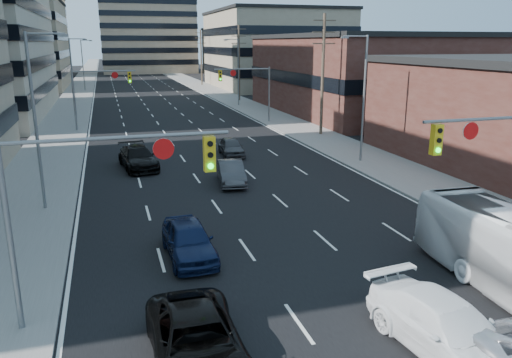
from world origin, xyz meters
name	(u,v)px	position (x,y,z in m)	size (l,w,h in m)	color
road_surface	(132,76)	(0.00, 130.00, 0.01)	(18.00, 300.00, 0.02)	black
sidewalk_left	(86,77)	(-11.50, 130.00, 0.07)	(5.00, 300.00, 0.15)	slate
sidewalk_right	(176,75)	(11.50, 130.00, 0.07)	(5.00, 300.00, 0.15)	slate
office_left_far	(8,45)	(-24.00, 100.00, 8.00)	(20.00, 30.00, 16.00)	gray
storefront_right_mid	(363,76)	(24.00, 50.00, 4.50)	(20.00, 30.00, 9.00)	#472119
office_right_far	(274,51)	(25.00, 88.00, 7.00)	(22.00, 28.00, 14.00)	gray
bg_block_left	(17,37)	(-28.00, 140.00, 10.00)	(24.00, 24.00, 20.00)	#ADA089
bg_block_right	(249,52)	(32.00, 130.00, 6.00)	(22.00, 22.00, 12.00)	gray
signal_near_left	(98,188)	(-7.45, 8.00, 4.33)	(6.59, 0.33, 6.00)	slate
signal_near_right	(510,156)	(7.45, 8.00, 4.33)	(6.59, 0.33, 6.00)	slate
signal_far_left	(98,87)	(-7.68, 45.00, 4.30)	(6.09, 0.33, 6.00)	slate
signal_far_right	(249,83)	(7.68, 45.00, 4.30)	(6.09, 0.33, 6.00)	slate
utility_pole_block	(323,73)	(12.20, 36.00, 5.78)	(2.20, 0.28, 11.00)	#4C3D2D
utility_pole_midblock	(239,62)	(12.20, 66.00, 5.78)	(2.20, 0.28, 11.00)	#4C3D2D
utility_pole_distant	(201,57)	(12.20, 96.00, 5.78)	(2.20, 0.28, 11.00)	#4C3D2D
streetlight_left_near	(38,114)	(-10.34, 20.00, 5.05)	(2.03, 0.22, 9.00)	slate
streetlight_left_mid	(74,74)	(-10.34, 55.00, 5.05)	(2.03, 0.22, 9.00)	slate
streetlight_left_far	(84,62)	(-10.34, 90.00, 5.05)	(2.03, 0.22, 9.00)	slate
streetlight_right_near	(362,93)	(10.34, 25.00, 5.05)	(2.03, 0.22, 9.00)	slate
streetlight_right_far	(237,69)	(10.34, 60.00, 5.05)	(2.03, 0.22, 9.00)	slate
black_pickup	(197,343)	(-5.20, 4.79, 0.73)	(2.43, 5.26, 1.46)	black
white_van	(447,328)	(1.59, 3.40, 0.78)	(2.19, 5.38, 1.56)	white
sedan_blue	(189,240)	(-4.26, 11.94, 0.76)	(1.80, 4.47, 1.52)	#0D1837
sedan_grey_center	(231,173)	(0.06, 22.22, 0.70)	(1.49, 4.26, 1.40)	#37373A
sedan_black_far	(138,158)	(-5.20, 27.86, 0.77)	(2.14, 5.28, 1.53)	black
sedan_grey_right	(231,147)	(2.00, 29.99, 0.70)	(1.64, 4.08, 1.39)	#3A3B3D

